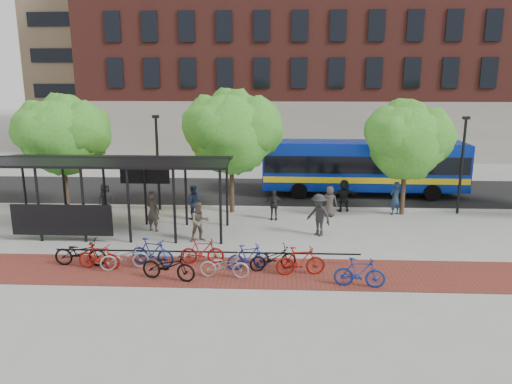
{
  "coord_description": "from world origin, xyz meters",
  "views": [
    {
      "loc": [
        -0.49,
        -22.43,
        7.27
      ],
      "look_at": [
        -1.62,
        1.28,
        1.6
      ],
      "focal_mm": 35.0,
      "sensor_mm": 36.0,
      "label": 1
    }
  ],
  "objects_px": {
    "pedestrian_0": "(105,199)",
    "pedestrian_5": "(344,195)",
    "tree_c": "(408,138)",
    "tree_b": "(233,129)",
    "bike_5": "(202,251)",
    "pedestrian_2": "(193,202)",
    "pedestrian_4": "(274,205)",
    "pedestrian_9": "(319,215)",
    "bike_2": "(124,257)",
    "pedestrian_7": "(395,198)",
    "bike_3": "(152,252)",
    "bus_shelter": "(111,170)",
    "bike_8": "(273,258)",
    "bus": "(363,165)",
    "tree_a": "(63,132)",
    "bike_4": "(168,266)",
    "bike_1": "(99,256)",
    "bike_6": "(224,265)",
    "bike_7": "(248,257)",
    "bike_0": "(80,253)",
    "bike_11": "(360,273)",
    "pedestrian_6": "(330,201)",
    "pedestrian_8": "(199,222)",
    "pedestrian_1": "(153,211)",
    "lamp_post_right": "(462,162)",
    "lamp_post_left": "(158,160)"
  },
  "relations": [
    {
      "from": "lamp_post_left",
      "to": "lamp_post_right",
      "type": "relative_size",
      "value": 1.0
    },
    {
      "from": "bike_2",
      "to": "bike_5",
      "type": "height_order",
      "value": "bike_5"
    },
    {
      "from": "bike_7",
      "to": "pedestrian_2",
      "type": "height_order",
      "value": "pedestrian_2"
    },
    {
      "from": "bike_6",
      "to": "pedestrian_8",
      "type": "height_order",
      "value": "pedestrian_8"
    },
    {
      "from": "bike_5",
      "to": "bike_0",
      "type": "bearing_deg",
      "value": 92.1
    },
    {
      "from": "tree_a",
      "to": "bike_5",
      "type": "height_order",
      "value": "tree_a"
    },
    {
      "from": "bike_11",
      "to": "bike_6",
      "type": "bearing_deg",
      "value": 90.0
    },
    {
      "from": "bike_8",
      "to": "bike_0",
      "type": "bearing_deg",
      "value": 71.61
    },
    {
      "from": "bus_shelter",
      "to": "bike_7",
      "type": "distance_m",
      "value": 8.14
    },
    {
      "from": "bike_0",
      "to": "bike_11",
      "type": "relative_size",
      "value": 1.14
    },
    {
      "from": "tree_b",
      "to": "pedestrian_6",
      "type": "relative_size",
      "value": 4.01
    },
    {
      "from": "tree_c",
      "to": "lamp_post_right",
      "type": "relative_size",
      "value": 1.16
    },
    {
      "from": "pedestrian_5",
      "to": "pedestrian_8",
      "type": "distance_m",
      "value": 8.73
    },
    {
      "from": "tree_a",
      "to": "lamp_post_right",
      "type": "bearing_deg",
      "value": 0.69
    },
    {
      "from": "tree_c",
      "to": "pedestrian_8",
      "type": "relative_size",
      "value": 3.32
    },
    {
      "from": "pedestrian_0",
      "to": "pedestrian_5",
      "type": "relative_size",
      "value": 0.96
    },
    {
      "from": "bike_2",
      "to": "pedestrian_1",
      "type": "bearing_deg",
      "value": -18.75
    },
    {
      "from": "lamp_post_right",
      "to": "bus",
      "type": "relative_size",
      "value": 0.42
    },
    {
      "from": "bike_4",
      "to": "bike_1",
      "type": "bearing_deg",
      "value": 84.92
    },
    {
      "from": "bus_shelter",
      "to": "tree_b",
      "type": "relative_size",
      "value": 1.64
    },
    {
      "from": "bus_shelter",
      "to": "tree_a",
      "type": "height_order",
      "value": "tree_a"
    },
    {
      "from": "tree_a",
      "to": "pedestrian_9",
      "type": "distance_m",
      "value": 14.16
    },
    {
      "from": "tree_a",
      "to": "bike_1",
      "type": "relative_size",
      "value": 3.67
    },
    {
      "from": "bike_6",
      "to": "pedestrian_7",
      "type": "bearing_deg",
      "value": -38.82
    },
    {
      "from": "pedestrian_2",
      "to": "bus",
      "type": "bearing_deg",
      "value": -165.6
    },
    {
      "from": "pedestrian_4",
      "to": "tree_b",
      "type": "bearing_deg",
      "value": 144.55
    },
    {
      "from": "pedestrian_4",
      "to": "pedestrian_9",
      "type": "relative_size",
      "value": 0.79
    },
    {
      "from": "pedestrian_4",
      "to": "pedestrian_6",
      "type": "bearing_deg",
      "value": 10.73
    },
    {
      "from": "tree_c",
      "to": "bike_0",
      "type": "height_order",
      "value": "tree_c"
    },
    {
      "from": "tree_c",
      "to": "pedestrian_9",
      "type": "bearing_deg",
      "value": -141.16
    },
    {
      "from": "tree_c",
      "to": "pedestrian_5",
      "type": "height_order",
      "value": "tree_c"
    },
    {
      "from": "pedestrian_0",
      "to": "pedestrian_8",
      "type": "relative_size",
      "value": 0.94
    },
    {
      "from": "tree_a",
      "to": "bike_0",
      "type": "distance_m",
      "value": 9.57
    },
    {
      "from": "bike_3",
      "to": "bike_8",
      "type": "height_order",
      "value": "bike_3"
    },
    {
      "from": "lamp_post_right",
      "to": "bike_6",
      "type": "xyz_separation_m",
      "value": [
        -11.44,
        -9.13,
        -2.27
      ]
    },
    {
      "from": "bike_11",
      "to": "pedestrian_2",
      "type": "distance_m",
      "value": 10.77
    },
    {
      "from": "tree_c",
      "to": "tree_b",
      "type": "bearing_deg",
      "value": 180.0
    },
    {
      "from": "bike_1",
      "to": "pedestrian_6",
      "type": "relative_size",
      "value": 1.04
    },
    {
      "from": "bike_3",
      "to": "bus_shelter",
      "type": "bearing_deg",
      "value": 50.3
    },
    {
      "from": "pedestrian_1",
      "to": "pedestrian_2",
      "type": "height_order",
      "value": "pedestrian_1"
    },
    {
      "from": "bike_5",
      "to": "pedestrian_2",
      "type": "bearing_deg",
      "value": 10.07
    },
    {
      "from": "bus_shelter",
      "to": "lamp_post_left",
      "type": "bearing_deg",
      "value": 74.47
    },
    {
      "from": "bike_2",
      "to": "pedestrian_7",
      "type": "relative_size",
      "value": 1.02
    },
    {
      "from": "bus",
      "to": "pedestrian_7",
      "type": "bearing_deg",
      "value": -76.0
    },
    {
      "from": "tree_b",
      "to": "pedestrian_1",
      "type": "bearing_deg",
      "value": -134.85
    },
    {
      "from": "bus",
      "to": "pedestrian_2",
      "type": "relative_size",
      "value": 6.89
    },
    {
      "from": "tree_a",
      "to": "bike_4",
      "type": "xyz_separation_m",
      "value": [
        7.48,
        -9.17,
        -3.71
      ]
    },
    {
      "from": "tree_a",
      "to": "pedestrian_9",
      "type": "bearing_deg",
      "value": -16.14
    },
    {
      "from": "bike_2",
      "to": "bike_4",
      "type": "distance_m",
      "value": 2.12
    },
    {
      "from": "lamp_post_right",
      "to": "bike_7",
      "type": "bearing_deg",
      "value": -142.09
    }
  ]
}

